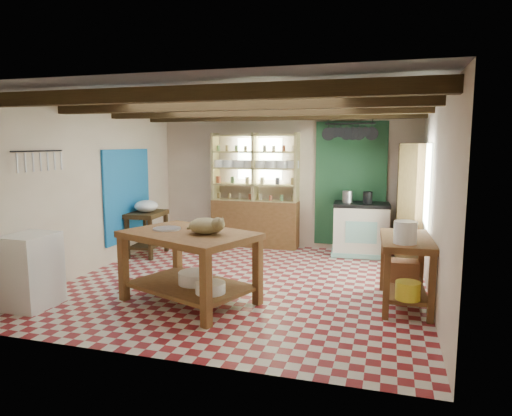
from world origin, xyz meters
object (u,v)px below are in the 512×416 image
(white_cabinet, at_px, (31,271))
(cat, at_px, (206,226))
(stove, at_px, (361,229))
(right_counter, at_px, (405,272))
(prep_table, at_px, (147,234))
(work_table, at_px, (190,267))

(white_cabinet, height_order, cat, cat)
(white_cabinet, xyz_separation_m, cat, (2.05, 0.65, 0.55))
(stove, distance_m, white_cabinet, 5.33)
(right_counter, bearing_deg, cat, -166.19)
(stove, relative_size, prep_table, 1.23)
(stove, bearing_deg, white_cabinet, -138.22)
(white_cabinet, bearing_deg, work_table, 21.85)
(work_table, height_order, right_counter, work_table)
(cat, bearing_deg, right_counter, 27.79)
(white_cabinet, bearing_deg, stove, 46.74)
(stove, bearing_deg, cat, -121.69)
(stove, distance_m, cat, 3.63)
(white_cabinet, bearing_deg, prep_table, 90.32)
(right_counter, bearing_deg, work_table, -168.62)
(prep_table, distance_m, cat, 2.98)
(work_table, distance_m, cat, 0.61)
(work_table, bearing_deg, right_counter, 35.37)
(white_cabinet, bearing_deg, right_counter, 17.80)
(prep_table, relative_size, right_counter, 0.66)
(stove, height_order, right_counter, stove)
(work_table, bearing_deg, white_cabinet, -137.68)
(prep_table, distance_m, white_cabinet, 2.75)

